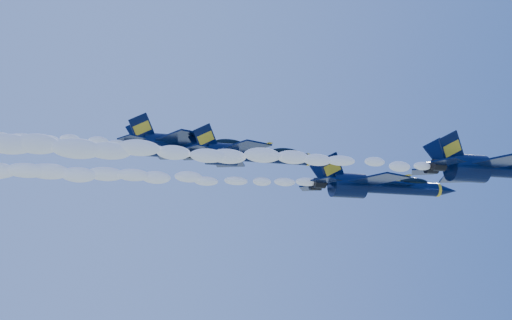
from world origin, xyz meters
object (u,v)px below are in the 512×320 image
object	(u,v)px
jet_lead	(498,169)
jet_second	(377,186)
jet_third	(250,155)
jet_fourth	(190,146)

from	to	relation	value
jet_lead	jet_second	distance (m)	14.89
jet_lead	jet_third	bearing A→B (deg)	138.34
jet_lead	jet_second	xyz separation A→B (m)	(-7.22, 13.02, 0.25)
jet_lead	jet_fourth	size ratio (longest dim) A/B	0.93
jet_fourth	jet_lead	bearing A→B (deg)	-44.08
jet_third	jet_second	bearing A→B (deg)	-22.26
jet_fourth	jet_third	bearing A→B (deg)	-51.37
jet_third	jet_fourth	distance (m)	9.67
jet_fourth	jet_second	bearing A→B (deg)	-33.46
jet_lead	jet_fourth	bearing A→B (deg)	135.92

